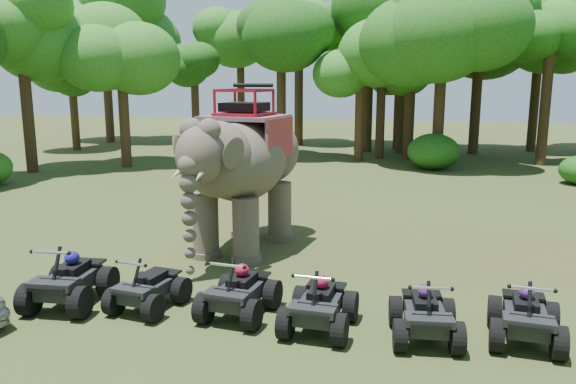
# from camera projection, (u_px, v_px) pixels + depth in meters

# --- Properties ---
(ground) EXTENTS (110.00, 110.00, 0.00)m
(ground) POSITION_uv_depth(u_px,v_px,m) (277.00, 283.00, 12.84)
(ground) COLOR #47381E
(ground) RESTS_ON ground
(elephant) EXTENTS (3.18, 5.62, 4.45)m
(elephant) POSITION_uv_depth(u_px,v_px,m) (244.00, 168.00, 15.15)
(elephant) COLOR brown
(elephant) RESTS_ON ground
(atv_0) EXTENTS (1.45, 1.91, 1.36)m
(atv_0) POSITION_uv_depth(u_px,v_px,m) (69.00, 273.00, 11.49)
(atv_0) COLOR black
(atv_0) RESTS_ON ground
(atv_1) EXTENTS (1.37, 1.71, 1.15)m
(atv_1) POSITION_uv_depth(u_px,v_px,m) (148.00, 282.00, 11.32)
(atv_1) COLOR black
(atv_1) RESTS_ON ground
(atv_2) EXTENTS (1.42, 1.82, 1.25)m
(atv_2) POSITION_uv_depth(u_px,v_px,m) (239.00, 285.00, 10.98)
(atv_2) COLOR black
(atv_2) RESTS_ON ground
(atv_3) EXTENTS (1.34, 1.76, 1.24)m
(atv_3) POSITION_uv_depth(u_px,v_px,m) (320.00, 298.00, 10.36)
(atv_3) COLOR black
(atv_3) RESTS_ON ground
(atv_4) EXTENTS (1.33, 1.73, 1.20)m
(atv_4) POSITION_uv_depth(u_px,v_px,m) (425.00, 307.00, 9.97)
(atv_4) COLOR black
(atv_4) RESTS_ON ground
(atv_5) EXTENTS (1.37, 1.77, 1.23)m
(atv_5) POSITION_uv_depth(u_px,v_px,m) (526.00, 309.00, 9.87)
(atv_5) COLOR black
(atv_5) RESTS_ON ground
(tree_0) EXTENTS (5.27, 5.27, 7.52)m
(tree_0) POSITION_uv_depth(u_px,v_px,m) (360.00, 95.00, 31.77)
(tree_0) COLOR #195114
(tree_0) RESTS_ON ground
(tree_1) EXTENTS (6.98, 6.98, 9.97)m
(tree_1) POSITION_uv_depth(u_px,v_px,m) (441.00, 72.00, 29.76)
(tree_1) COLOR #195114
(tree_1) RESTS_ON ground
(tree_2) EXTENTS (5.86, 5.86, 8.37)m
(tree_2) POSITION_uv_depth(u_px,v_px,m) (547.00, 88.00, 30.01)
(tree_2) COLOR #195114
(tree_2) RESTS_ON ground
(tree_22) EXTENTS (6.12, 6.12, 8.75)m
(tree_22) POSITION_uv_depth(u_px,v_px,m) (25.00, 84.00, 27.65)
(tree_22) COLOR #195114
(tree_22) RESTS_ON ground
(tree_23) EXTENTS (5.54, 5.54, 7.91)m
(tree_23) POSITION_uv_depth(u_px,v_px,m) (123.00, 92.00, 29.45)
(tree_23) COLOR #195114
(tree_23) RESTS_ON ground
(tree_24) EXTENTS (4.56, 4.56, 6.52)m
(tree_24) POSITION_uv_depth(u_px,v_px,m) (195.00, 101.00, 35.60)
(tree_24) COLOR #195114
(tree_24) RESTS_ON ground
(tree_25) EXTENTS (6.09, 6.09, 8.70)m
(tree_25) POSITION_uv_depth(u_px,v_px,m) (281.00, 84.00, 33.63)
(tree_25) COLOR #195114
(tree_25) RESTS_ON ground
(tree_26) EXTENTS (6.21, 6.21, 8.87)m
(tree_26) POSITION_uv_depth(u_px,v_px,m) (410.00, 83.00, 32.23)
(tree_26) COLOR #195114
(tree_26) RESTS_ON ground
(tree_27) EXTENTS (7.23, 7.23, 10.32)m
(tree_27) POSITION_uv_depth(u_px,v_px,m) (299.00, 72.00, 39.48)
(tree_27) COLOR #195114
(tree_27) RESTS_ON ground
(tree_28) EXTENTS (7.59, 7.59, 10.85)m
(tree_28) POSITION_uv_depth(u_px,v_px,m) (478.00, 66.00, 34.67)
(tree_28) COLOR #195114
(tree_28) RESTS_ON ground
(tree_29) EXTENTS (5.01, 5.01, 7.15)m
(tree_29) POSITION_uv_depth(u_px,v_px,m) (73.00, 96.00, 36.76)
(tree_29) COLOR #195114
(tree_29) RESTS_ON ground
(tree_31) EXTENTS (6.28, 6.28, 8.97)m
(tree_31) POSITION_uv_depth(u_px,v_px,m) (411.00, 82.00, 34.77)
(tree_31) COLOR #195114
(tree_31) RESTS_ON ground
(tree_32) EXTENTS (5.20, 5.20, 7.43)m
(tree_32) POSITION_uv_depth(u_px,v_px,m) (362.00, 92.00, 40.85)
(tree_32) COLOR #195114
(tree_32) RESTS_ON ground
(tree_33) EXTENTS (6.41, 6.41, 9.15)m
(tree_33) POSITION_uv_depth(u_px,v_px,m) (369.00, 80.00, 35.72)
(tree_33) COLOR #195114
(tree_33) RESTS_ON ground
(tree_34) EXTENTS (7.59, 7.59, 10.84)m
(tree_34) POSITION_uv_depth(u_px,v_px,m) (106.00, 69.00, 41.20)
(tree_34) COLOR #195114
(tree_34) RESTS_ON ground
(tree_35) EXTENTS (6.50, 6.50, 9.28)m
(tree_35) POSITION_uv_depth(u_px,v_px,m) (536.00, 79.00, 35.90)
(tree_35) COLOR #195114
(tree_35) RESTS_ON ground
(tree_36) EXTENTS (6.10, 6.10, 8.71)m
(tree_36) POSITION_uv_depth(u_px,v_px,m) (241.00, 83.00, 42.22)
(tree_36) COLOR #195114
(tree_36) RESTS_ON ground
(tree_37) EXTENTS (7.48, 7.48, 10.68)m
(tree_37) POSITION_uv_depth(u_px,v_px,m) (403.00, 68.00, 34.80)
(tree_37) COLOR #195114
(tree_37) RESTS_ON ground
(tree_38) EXTENTS (5.27, 5.27, 7.54)m
(tree_38) POSITION_uv_depth(u_px,v_px,m) (381.00, 94.00, 32.80)
(tree_38) COLOR #195114
(tree_38) RESTS_ON ground
(tree_40) EXTENTS (6.76, 6.76, 9.66)m
(tree_40) POSITION_uv_depth(u_px,v_px,m) (400.00, 76.00, 36.86)
(tree_40) COLOR #195114
(tree_40) RESTS_ON ground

